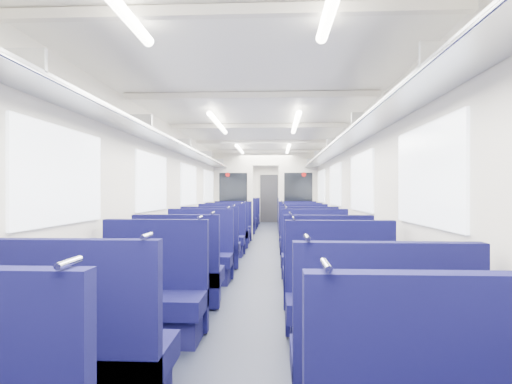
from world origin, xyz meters
TOP-DOWN VIEW (x-y plane):
  - floor at (0.00, 0.00)m, footprint 2.80×18.00m
  - ceiling at (0.00, 0.00)m, footprint 2.80×18.00m
  - wall_left at (-1.40, 0.00)m, footprint 0.02×18.00m
  - dado_left at (-1.39, 0.00)m, footprint 0.03×17.90m
  - wall_right at (1.40, 0.00)m, footprint 0.02×18.00m
  - dado_right at (1.39, 0.00)m, footprint 0.03×17.90m
  - wall_far at (0.00, 9.00)m, footprint 2.80×0.02m
  - luggage_rack_left at (-1.21, 0.00)m, footprint 0.36×17.40m
  - luggage_rack_right at (1.21, 0.00)m, footprint 0.36×17.40m
  - windows at (0.00, -0.46)m, footprint 2.78×15.60m
  - ceiling_fittings at (0.00, -0.26)m, footprint 2.70×16.06m
  - end_door at (0.00, 8.94)m, footprint 0.75×0.06m
  - bulkhead at (-0.00, 2.71)m, footprint 2.80×0.10m
  - seat_4 at (-0.83, -6.00)m, footprint 0.96×0.53m
  - seat_5 at (0.83, -6.05)m, footprint 0.96×0.53m
  - seat_6 at (-0.83, -4.73)m, footprint 0.96×0.53m
  - seat_7 at (0.83, -4.78)m, footprint 0.96×0.53m
  - seat_8 at (-0.83, -3.71)m, footprint 0.96×0.53m
  - seat_9 at (0.83, -3.72)m, footprint 0.96×0.53m
  - seat_10 at (-0.83, -2.48)m, footprint 0.96×0.53m
  - seat_11 at (0.83, -2.45)m, footprint 0.96×0.53m
  - seat_12 at (-0.83, -1.42)m, footprint 0.96×0.53m
  - seat_13 at (0.83, -1.30)m, footprint 0.96×0.53m
  - seat_14 at (-0.83, -0.13)m, footprint 0.96×0.53m
  - seat_15 at (0.83, -0.18)m, footprint 0.96×0.53m
  - seat_16 at (-0.83, 0.97)m, footprint 0.96×0.53m
  - seat_17 at (0.83, 1.03)m, footprint 0.96×0.53m
  - seat_18 at (-0.83, 2.10)m, footprint 0.96×0.53m
  - seat_19 at (0.83, 2.06)m, footprint 0.96×0.53m
  - seat_20 at (-0.83, 4.08)m, footprint 0.96×0.53m
  - seat_21 at (0.83, 4.20)m, footprint 0.96×0.53m
  - seat_22 at (-0.83, 5.34)m, footprint 0.96×0.53m
  - seat_23 at (0.83, 5.19)m, footprint 0.96×0.53m
  - seat_24 at (-0.83, 6.38)m, footprint 0.96×0.53m
  - seat_25 at (0.83, 6.46)m, footprint 0.96×0.53m
  - seat_26 at (-0.83, 7.47)m, footprint 0.96×0.53m
  - seat_27 at (0.83, 7.46)m, footprint 0.96×0.53m

SIDE VIEW (x-z plane):
  - floor at x=0.00m, z-range -0.01..0.01m
  - seat_4 at x=-0.83m, z-range -0.21..0.87m
  - seat_5 at x=0.83m, z-range -0.21..0.87m
  - seat_6 at x=-0.83m, z-range -0.21..0.87m
  - seat_7 at x=0.83m, z-range -0.21..0.87m
  - seat_8 at x=-0.83m, z-range -0.21..0.87m
  - seat_9 at x=0.83m, z-range -0.21..0.87m
  - seat_10 at x=-0.83m, z-range -0.21..0.87m
  - seat_11 at x=0.83m, z-range -0.21..0.87m
  - seat_12 at x=-0.83m, z-range -0.21..0.87m
  - seat_13 at x=0.83m, z-range -0.21..0.87m
  - seat_14 at x=-0.83m, z-range -0.21..0.87m
  - seat_15 at x=0.83m, z-range -0.21..0.87m
  - seat_16 at x=-0.83m, z-range -0.21..0.87m
  - seat_17 at x=0.83m, z-range -0.21..0.87m
  - seat_18 at x=-0.83m, z-range -0.21..0.87m
  - seat_19 at x=0.83m, z-range -0.21..0.87m
  - seat_20 at x=-0.83m, z-range -0.21..0.87m
  - seat_21 at x=0.83m, z-range -0.21..0.87m
  - seat_22 at x=-0.83m, z-range -0.21..0.87m
  - seat_23 at x=0.83m, z-range -0.21..0.87m
  - seat_24 at x=-0.83m, z-range -0.21..0.87m
  - seat_25 at x=0.83m, z-range -0.21..0.87m
  - seat_26 at x=-0.83m, z-range -0.21..0.87m
  - seat_27 at x=0.83m, z-range -0.21..0.87m
  - dado_left at x=-1.39m, z-range 0.00..0.70m
  - dado_right at x=1.39m, z-range 0.00..0.70m
  - end_door at x=0.00m, z-range 0.00..2.00m
  - wall_left at x=-1.40m, z-range 0.00..2.35m
  - wall_right at x=1.40m, z-range 0.00..2.35m
  - wall_far at x=0.00m, z-range 0.00..2.35m
  - bulkhead at x=0.00m, z-range 0.06..2.41m
  - windows at x=0.00m, z-range 1.04..1.79m
  - luggage_rack_left at x=-1.21m, z-range 1.88..2.06m
  - luggage_rack_right at x=1.21m, z-range 1.88..2.06m
  - ceiling_fittings at x=0.00m, z-range 2.23..2.35m
  - ceiling at x=0.00m, z-range 2.35..2.35m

